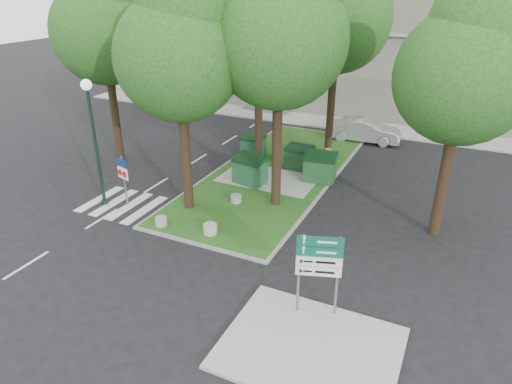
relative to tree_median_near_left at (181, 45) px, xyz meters
The scene contains 26 objects.
ground 7.88m from the tree_median_near_left, 61.12° to the right, with size 120.00×120.00×0.00m, color black.
median_island 9.27m from the tree_median_near_left, 70.64° to the left, with size 6.00×16.00×0.12m, color #1C4B15.
median_kerb 9.28m from the tree_median_near_left, 70.64° to the left, with size 6.30×16.30×0.10m, color gray.
sidewalk_corner 12.33m from the tree_median_near_left, 37.45° to the right, with size 5.00×4.00×0.12m, color #999993.
building_sidewalk 17.57m from the tree_median_near_left, 84.94° to the left, with size 42.00×3.00×0.12m, color #999993.
zebra_crossing 7.75m from the tree_median_near_left, 155.64° to the right, with size 5.00×3.00×0.01m, color silver.
apartment_building 23.49m from the tree_median_near_left, 86.55° to the left, with size 41.00×12.00×16.00m, color #CAB298.
tree_median_near_left is the anchor object (origin of this frame).
tree_median_near_right 4.09m from the tree_median_near_left, 29.74° to the left, with size 5.60×5.60×11.46m.
tree_median_mid 6.53m from the tree_median_near_left, 85.60° to the left, with size 4.80×4.80×9.99m.
tree_median_far 10.24m from the tree_median_near_left, 68.72° to the left, with size 5.80×5.80×11.93m.
tree_street_left 7.83m from the tree_median_near_left, 153.43° to the left, with size 5.40×5.40×11.00m.
tree_street_right 10.80m from the tree_median_near_left, 13.39° to the left, with size 5.00×5.00×10.06m.
dumpster_a 9.81m from the tree_median_near_left, 92.50° to the left, with size 1.36×0.96×1.26m.
dumpster_b 7.50m from the tree_median_near_left, 70.15° to the left, with size 1.79×1.41×1.50m.
dumpster_c 9.61m from the tree_median_near_left, 65.80° to the left, with size 1.50×1.09×1.35m.
dumpster_d 9.51m from the tree_median_near_left, 50.70° to the left, with size 1.75×1.33×1.51m.
bollard_left 7.31m from the tree_median_near_left, 95.75° to the right, with size 0.52×0.52×0.37m, color #969591.
bollard_right 7.49m from the tree_median_near_left, 40.64° to the right, with size 0.57×0.57×0.41m, color #A4A5A0.
bollard_mid 7.32m from the tree_median_near_left, 37.39° to the left, with size 0.50×0.50×0.36m, color gray.
litter_bin 11.42m from the tree_median_near_left, 64.14° to the left, with size 0.42×0.42×0.73m, color gold.
street_lamp 5.56m from the tree_median_near_left, 161.32° to the right, with size 0.47×0.47×5.87m.
traffic_sign_pole 6.50m from the tree_median_near_left, 160.84° to the right, with size 0.73×0.25×2.50m.
directional_sign 10.33m from the tree_median_near_left, 31.06° to the right, with size 1.33×0.48×2.78m.
car_white 18.53m from the tree_median_near_left, 102.77° to the left, with size 1.62×4.03×1.37m, color silver.
car_silver 15.34m from the tree_median_near_left, 68.95° to the left, with size 1.59×4.55×1.50m, color #999CA0.
Camera 1 is at (9.36, -13.18, 9.77)m, focal length 32.00 mm.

